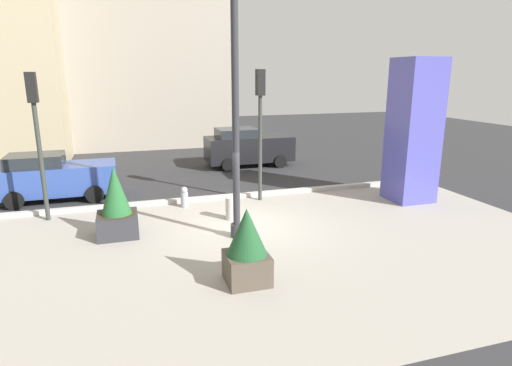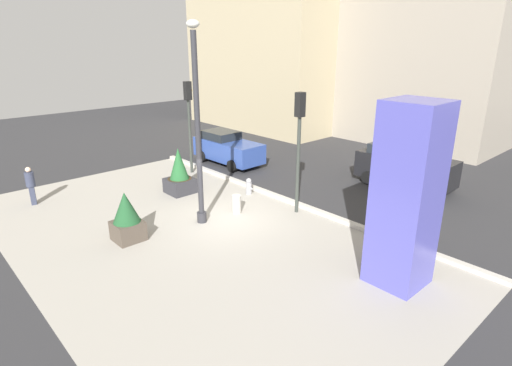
{
  "view_description": "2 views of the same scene",
  "coord_description": "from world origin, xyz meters",
  "px_view_note": "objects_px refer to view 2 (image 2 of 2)",
  "views": [
    {
      "loc": [
        -3.39,
        -12.0,
        4.61
      ],
      "look_at": [
        0.62,
        0.92,
        1.12
      ],
      "focal_mm": 29.94,
      "sensor_mm": 36.0,
      "label": 1
    },
    {
      "loc": [
        11.45,
        -8.9,
        6.54
      ],
      "look_at": [
        0.98,
        0.68,
        1.6
      ],
      "focal_mm": 28.88,
      "sensor_mm": 36.0,
      "label": 2
    }
  ],
  "objects_px": {
    "potted_plant_curbside": "(179,174)",
    "concrete_bollard": "(237,204)",
    "potted_plant_near_right": "(127,217)",
    "car_intersection": "(404,166)",
    "traffic_light_far_side": "(299,134)",
    "car_passing_lane": "(227,148)",
    "art_pillar_blue": "(406,197)",
    "traffic_light_corner": "(189,113)",
    "pedestrian_on_sidewalk": "(31,184)",
    "lamp_post": "(198,131)",
    "fire_hydrant": "(249,186)"
  },
  "relations": [
    {
      "from": "potted_plant_curbside",
      "to": "pedestrian_on_sidewalk",
      "type": "relative_size",
      "value": 1.27
    },
    {
      "from": "traffic_light_corner",
      "to": "traffic_light_far_side",
      "type": "xyz_separation_m",
      "value": [
        7.24,
        0.13,
        0.07
      ]
    },
    {
      "from": "concrete_bollard",
      "to": "traffic_light_far_side",
      "type": "xyz_separation_m",
      "value": [
        1.57,
        1.82,
        2.83
      ]
    },
    {
      "from": "lamp_post",
      "to": "car_passing_lane",
      "type": "xyz_separation_m",
      "value": [
        -5.52,
        5.68,
        -2.63
      ]
    },
    {
      "from": "car_intersection",
      "to": "pedestrian_on_sidewalk",
      "type": "height_order",
      "value": "car_intersection"
    },
    {
      "from": "potted_plant_curbside",
      "to": "fire_hydrant",
      "type": "distance_m",
      "value": 3.16
    },
    {
      "from": "potted_plant_curbside",
      "to": "potted_plant_near_right",
      "type": "height_order",
      "value": "potted_plant_curbside"
    },
    {
      "from": "fire_hydrant",
      "to": "traffic_light_corner",
      "type": "height_order",
      "value": "traffic_light_corner"
    },
    {
      "from": "traffic_light_far_side",
      "to": "car_passing_lane",
      "type": "relative_size",
      "value": 1.11
    },
    {
      "from": "fire_hydrant",
      "to": "art_pillar_blue",
      "type": "bearing_deg",
      "value": -10.76
    },
    {
      "from": "lamp_post",
      "to": "car_intersection",
      "type": "relative_size",
      "value": 1.65
    },
    {
      "from": "pedestrian_on_sidewalk",
      "to": "potted_plant_near_right",
      "type": "bearing_deg",
      "value": 14.03
    },
    {
      "from": "traffic_light_corner",
      "to": "art_pillar_blue",
      "type": "bearing_deg",
      "value": -6.73
    },
    {
      "from": "traffic_light_corner",
      "to": "lamp_post",
      "type": "bearing_deg",
      "value": -30.7
    },
    {
      "from": "concrete_bollard",
      "to": "traffic_light_far_side",
      "type": "height_order",
      "value": "traffic_light_far_side"
    },
    {
      "from": "lamp_post",
      "to": "traffic_light_far_side",
      "type": "bearing_deg",
      "value": 62.11
    },
    {
      "from": "pedestrian_on_sidewalk",
      "to": "car_intersection",
      "type": "bearing_deg",
      "value": 55.56
    },
    {
      "from": "pedestrian_on_sidewalk",
      "to": "traffic_light_far_side",
      "type": "bearing_deg",
      "value": 43.21
    },
    {
      "from": "potted_plant_curbside",
      "to": "concrete_bollard",
      "type": "height_order",
      "value": "potted_plant_curbside"
    },
    {
      "from": "traffic_light_corner",
      "to": "pedestrian_on_sidewalk",
      "type": "distance_m",
      "value": 7.78
    },
    {
      "from": "traffic_light_far_side",
      "to": "pedestrian_on_sidewalk",
      "type": "distance_m",
      "value": 11.25
    },
    {
      "from": "car_intersection",
      "to": "car_passing_lane",
      "type": "xyz_separation_m",
      "value": [
        -8.57,
        -3.7,
        -0.09
      ]
    },
    {
      "from": "car_intersection",
      "to": "traffic_light_corner",
      "type": "bearing_deg",
      "value": -144.18
    },
    {
      "from": "traffic_light_far_side",
      "to": "car_passing_lane",
      "type": "xyz_separation_m",
      "value": [
        -7.3,
        2.31,
        -2.32
      ]
    },
    {
      "from": "car_intersection",
      "to": "traffic_light_far_side",
      "type": "bearing_deg",
      "value": -101.88
    },
    {
      "from": "traffic_light_corner",
      "to": "car_intersection",
      "type": "relative_size",
      "value": 1.07
    },
    {
      "from": "potted_plant_near_right",
      "to": "car_intersection",
      "type": "relative_size",
      "value": 0.4
    },
    {
      "from": "fire_hydrant",
      "to": "car_passing_lane",
      "type": "distance_m",
      "value": 5.1
    },
    {
      "from": "concrete_bollard",
      "to": "pedestrian_on_sidewalk",
      "type": "xyz_separation_m",
      "value": [
        -6.46,
        -5.72,
        0.53
      ]
    },
    {
      "from": "art_pillar_blue",
      "to": "car_intersection",
      "type": "bearing_deg",
      "value": 117.95
    },
    {
      "from": "car_passing_lane",
      "to": "pedestrian_on_sidewalk",
      "type": "relative_size",
      "value": 2.61
    },
    {
      "from": "lamp_post",
      "to": "potted_plant_near_right",
      "type": "height_order",
      "value": "lamp_post"
    },
    {
      "from": "concrete_bollard",
      "to": "car_intersection",
      "type": "xyz_separation_m",
      "value": [
        2.83,
        7.83,
        0.59
      ]
    },
    {
      "from": "art_pillar_blue",
      "to": "car_intersection",
      "type": "distance_m",
      "value": 8.77
    },
    {
      "from": "potted_plant_near_right",
      "to": "potted_plant_curbside",
      "type": "bearing_deg",
      "value": 125.82
    },
    {
      "from": "traffic_light_far_side",
      "to": "potted_plant_curbside",
      "type": "bearing_deg",
      "value": -156.21
    },
    {
      "from": "lamp_post",
      "to": "potted_plant_near_right",
      "type": "relative_size",
      "value": 4.09
    },
    {
      "from": "lamp_post",
      "to": "art_pillar_blue",
      "type": "bearing_deg",
      "value": 13.94
    },
    {
      "from": "potted_plant_near_right",
      "to": "car_passing_lane",
      "type": "xyz_separation_m",
      "value": [
        -5.04,
        8.41,
        0.02
      ]
    },
    {
      "from": "fire_hydrant",
      "to": "traffic_light_corner",
      "type": "xyz_separation_m",
      "value": [
        -4.42,
        -0.06,
        2.76
      ]
    },
    {
      "from": "pedestrian_on_sidewalk",
      "to": "potted_plant_curbside",
      "type": "bearing_deg",
      "value": 60.8
    },
    {
      "from": "concrete_bollard",
      "to": "traffic_light_corner",
      "type": "bearing_deg",
      "value": 163.34
    },
    {
      "from": "lamp_post",
      "to": "potted_plant_curbside",
      "type": "bearing_deg",
      "value": 160.9
    },
    {
      "from": "concrete_bollard",
      "to": "lamp_post",
      "type": "bearing_deg",
      "value": -97.95
    },
    {
      "from": "potted_plant_near_right",
      "to": "pedestrian_on_sidewalk",
      "type": "height_order",
      "value": "potted_plant_near_right"
    },
    {
      "from": "traffic_light_corner",
      "to": "pedestrian_on_sidewalk",
      "type": "relative_size",
      "value": 2.84
    },
    {
      "from": "car_intersection",
      "to": "fire_hydrant",
      "type": "bearing_deg",
      "value": -123.93
    },
    {
      "from": "potted_plant_near_right",
      "to": "car_passing_lane",
      "type": "height_order",
      "value": "same"
    },
    {
      "from": "fire_hydrant",
      "to": "traffic_light_far_side",
      "type": "xyz_separation_m",
      "value": [
        2.82,
        0.06,
        2.83
      ]
    },
    {
      "from": "potted_plant_near_right",
      "to": "car_intersection",
      "type": "bearing_deg",
      "value": 73.75
    }
  ]
}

